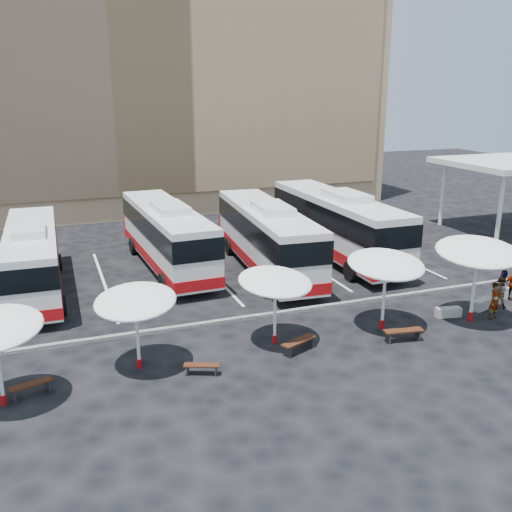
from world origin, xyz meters
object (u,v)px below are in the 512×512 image
object	(u,v)px
wood_bench_0	(31,386)
sunshade_2	(275,282)
wood_bench_1	(202,367)
bus_3	(336,223)
bus_1	(167,234)
wood_bench_3	(403,332)
conc_bench_1	(483,304)
passenger_3	(502,276)
passenger_1	(500,292)
passenger_0	(495,301)
sunshade_1	(135,301)
bus_2	(267,235)
wood_bench_2	(299,343)
bus_0	(33,256)
sunshade_3	(386,265)
sunshade_4	(478,252)
conc_bench_0	(448,312)

from	to	relation	value
wood_bench_0	sunshade_2	bearing A→B (deg)	5.56
wood_bench_1	bus_3	bearing A→B (deg)	45.12
bus_1	wood_bench_3	distance (m)	15.46
conc_bench_1	bus_3	bearing A→B (deg)	103.40
wood_bench_1	passenger_3	xyz separation A→B (m)	(17.05, 3.28, 0.50)
sunshade_2	wood_bench_3	xyz separation A→B (m)	(5.13, -1.71, -2.30)
bus_1	passenger_1	xyz separation A→B (m)	(13.67, -11.99, -1.27)
passenger_0	passenger_1	xyz separation A→B (m)	(1.24, 1.00, -0.10)
sunshade_1	conc_bench_1	xyz separation A→B (m)	(16.51, 0.27, -2.45)
wood_bench_0	bus_2	bearing A→B (deg)	38.95
wood_bench_0	bus_1	bearing A→B (deg)	59.62
wood_bench_1	wood_bench_2	bearing A→B (deg)	6.66
bus_1	wood_bench_1	bearing A→B (deg)	-99.44
bus_3	wood_bench_2	size ratio (longest dim) A/B	8.04
sunshade_1	wood_bench_0	distance (m)	4.57
bus_2	passenger_3	xyz separation A→B (m)	(10.14, -7.75, -1.27)
wood_bench_3	passenger_1	distance (m)	6.79
bus_0	bus_1	bearing A→B (deg)	14.01
wood_bench_1	passenger_0	world-z (taller)	passenger_0
wood_bench_3	sunshade_3	bearing A→B (deg)	93.00
passenger_0	sunshade_1	bearing A→B (deg)	164.88
sunshade_4	conc_bench_0	world-z (taller)	sunshade_4
wood_bench_1	passenger_3	distance (m)	17.37
bus_0	conc_bench_0	size ratio (longest dim) A/B	9.98
bus_0	wood_bench_2	world-z (taller)	bus_0
sunshade_2	conc_bench_0	xyz separation A→B (m)	(8.66, -0.17, -2.47)
sunshade_2	sunshade_4	world-z (taller)	sunshade_4
bus_2	sunshade_3	bearing A→B (deg)	-75.66
wood_bench_0	passenger_1	bearing A→B (deg)	2.31
sunshade_3	wood_bench_3	world-z (taller)	sunshade_3
bus_0	wood_bench_3	size ratio (longest dim) A/B	6.85
passenger_0	bus_0	bearing A→B (deg)	138.26
sunshade_2	passenger_0	bearing A→B (deg)	-5.81
bus_1	sunshade_3	size ratio (longest dim) A/B	3.58
passenger_1	bus_1	bearing A→B (deg)	-1.56
bus_3	sunshade_3	bearing A→B (deg)	-107.19
bus_2	conc_bench_0	size ratio (longest dim) A/B	11.05
wood_bench_3	passenger_0	distance (m)	5.40
bus_3	sunshade_4	world-z (taller)	bus_3
bus_2	wood_bench_3	xyz separation A→B (m)	(1.78, -11.16, -1.70)
wood_bench_0	wood_bench_2	bearing A→B (deg)	-0.89
bus_2	sunshade_4	size ratio (longest dim) A/B	2.73
passenger_0	conc_bench_1	bearing A→B (deg)	58.70
conc_bench_1	passenger_1	bearing A→B (deg)	-8.50
bus_0	sunshade_3	xyz separation A→B (m)	(14.35, -10.42, 1.04)
bus_2	passenger_0	xyz separation A→B (m)	(7.12, -10.52, -1.22)
sunshade_3	passenger_1	distance (m)	7.01
wood_bench_3	passenger_3	distance (m)	9.04
sunshade_3	passenger_1	world-z (taller)	sunshade_3
wood_bench_2	conc_bench_0	bearing A→B (deg)	6.44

